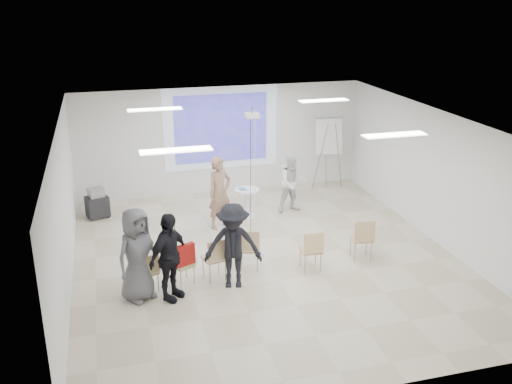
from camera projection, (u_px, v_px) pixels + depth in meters
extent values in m
cube|color=beige|center=(266.00, 261.00, 12.31)|extent=(8.00, 9.00, 0.10)
cube|color=white|center=(267.00, 120.00, 11.26)|extent=(8.00, 9.00, 0.10)
cube|color=silver|center=(221.00, 140.00, 15.92)|extent=(8.00, 0.10, 3.00)
cube|color=silver|center=(61.00, 212.00, 10.78)|extent=(0.10, 9.00, 3.00)
cube|color=silver|center=(439.00, 177.00, 12.79)|extent=(0.10, 9.00, 3.00)
cube|color=silver|center=(221.00, 128.00, 15.74)|extent=(3.20, 0.01, 2.30)
cube|color=#3736BA|center=(221.00, 128.00, 15.73)|extent=(2.60, 0.01, 1.90)
cylinder|color=white|center=(247.00, 216.00, 14.51)|extent=(0.59, 0.59, 0.05)
cylinder|color=white|center=(247.00, 204.00, 14.40)|extent=(0.16, 0.16, 0.67)
cylinder|color=white|center=(247.00, 190.00, 14.27)|extent=(0.81, 0.81, 0.04)
cube|color=white|center=(249.00, 189.00, 14.27)|extent=(0.25, 0.24, 0.01)
cube|color=teal|center=(243.00, 189.00, 14.26)|extent=(0.21, 0.25, 0.02)
imported|color=#9B755F|center=(219.00, 188.00, 13.57)|extent=(0.87, 0.76, 2.01)
imported|color=white|center=(293.00, 180.00, 14.62)|extent=(0.88, 0.72, 1.72)
cube|color=white|center=(224.00, 172.00, 13.73)|extent=(0.09, 0.13, 0.04)
cube|color=white|center=(283.00, 166.00, 14.71)|extent=(0.05, 0.14, 0.04)
cube|color=tan|center=(147.00, 272.00, 10.84)|extent=(0.49, 0.49, 0.04)
cube|color=tan|center=(150.00, 265.00, 10.63)|extent=(0.38, 0.20, 0.36)
cylinder|color=gray|center=(144.00, 287.00, 10.71)|extent=(0.03, 0.03, 0.40)
cylinder|color=gray|center=(158.00, 283.00, 10.88)|extent=(0.03, 0.03, 0.40)
cylinder|color=gray|center=(137.00, 281.00, 10.95)|extent=(0.03, 0.03, 0.40)
cylinder|color=#92959A|center=(151.00, 276.00, 11.12)|extent=(0.03, 0.03, 0.40)
cube|color=tan|center=(183.00, 265.00, 11.13)|extent=(0.49, 0.49, 0.04)
cube|color=tan|center=(187.00, 258.00, 10.92)|extent=(0.37, 0.22, 0.36)
cylinder|color=#94969C|center=(181.00, 280.00, 11.00)|extent=(0.03, 0.03, 0.39)
cylinder|color=gray|center=(194.00, 275.00, 11.18)|extent=(0.03, 0.03, 0.39)
cylinder|color=#979A9F|center=(173.00, 274.00, 11.22)|extent=(0.03, 0.03, 0.39)
cylinder|color=gray|center=(186.00, 269.00, 11.40)|extent=(0.03, 0.03, 0.39)
cube|color=tan|center=(214.00, 258.00, 11.31)|extent=(0.50, 0.50, 0.04)
cube|color=tan|center=(218.00, 251.00, 11.06)|extent=(0.43, 0.18, 0.40)
cylinder|color=gray|center=(210.00, 274.00, 11.17)|extent=(0.03, 0.03, 0.44)
cylinder|color=gray|center=(226.00, 270.00, 11.32)|extent=(0.03, 0.03, 0.44)
cylinder|color=#95989D|center=(203.00, 267.00, 11.45)|extent=(0.03, 0.03, 0.44)
cylinder|color=gray|center=(219.00, 263.00, 11.60)|extent=(0.03, 0.03, 0.44)
cube|color=tan|center=(249.00, 248.00, 11.73)|extent=(0.52, 0.52, 0.04)
cube|color=tan|center=(249.00, 241.00, 11.46)|extent=(0.43, 0.20, 0.40)
cylinder|color=gray|center=(241.00, 262.00, 11.65)|extent=(0.03, 0.03, 0.44)
cylinder|color=gray|center=(258.00, 262.00, 11.65)|extent=(0.03, 0.03, 0.44)
cylinder|color=gray|center=(242.00, 255.00, 11.97)|extent=(0.03, 0.03, 0.44)
cylinder|color=gray|center=(258.00, 255.00, 11.97)|extent=(0.03, 0.03, 0.44)
cube|color=tan|center=(311.00, 250.00, 11.67)|extent=(0.43, 0.43, 0.04)
cube|color=tan|center=(314.00, 243.00, 11.41)|extent=(0.42, 0.10, 0.40)
cylinder|color=gray|center=(305.00, 264.00, 11.56)|extent=(0.02, 0.02, 0.43)
cylinder|color=gray|center=(321.00, 263.00, 11.63)|extent=(0.02, 0.02, 0.43)
cylinder|color=gray|center=(300.00, 257.00, 11.87)|extent=(0.02, 0.02, 0.43)
cylinder|color=gray|center=(316.00, 256.00, 11.94)|extent=(0.02, 0.02, 0.43)
cube|color=tan|center=(361.00, 238.00, 12.15)|extent=(0.50, 0.50, 0.04)
cube|color=tan|center=(365.00, 231.00, 11.87)|extent=(0.44, 0.16, 0.42)
cylinder|color=gray|center=(355.00, 253.00, 12.05)|extent=(0.03, 0.03, 0.46)
cylinder|color=gray|center=(371.00, 252.00, 12.08)|extent=(0.03, 0.03, 0.46)
cylinder|color=gray|center=(351.00, 245.00, 12.38)|extent=(0.03, 0.03, 0.46)
cylinder|color=gray|center=(366.00, 245.00, 12.41)|extent=(0.03, 0.03, 0.46)
cube|color=#A61714|center=(184.00, 255.00, 10.82)|extent=(0.44, 0.27, 0.42)
imported|color=black|center=(214.00, 256.00, 11.31)|extent=(0.37, 0.31, 0.03)
imported|color=black|center=(169.00, 251.00, 10.39)|extent=(1.30, 1.28, 1.96)
imported|color=black|center=(233.00, 240.00, 10.85)|extent=(1.39, 0.97, 1.94)
imported|color=#5D5C61|center=(137.00, 249.00, 10.40)|extent=(1.18, 1.09, 2.02)
cylinder|color=gray|center=(320.00, 157.00, 16.13)|extent=(0.35, 0.27, 1.94)
cylinder|color=gray|center=(339.00, 156.00, 16.22)|extent=(0.39, 0.20, 1.94)
cylinder|color=gray|center=(326.00, 153.00, 16.50)|extent=(0.07, 0.44, 1.93)
cube|color=white|center=(329.00, 135.00, 16.09)|extent=(0.78, 0.30, 1.08)
cube|color=#94979D|center=(329.00, 117.00, 15.97)|extent=(0.79, 0.14, 0.07)
cube|color=black|center=(97.00, 206.00, 14.40)|extent=(0.63, 0.56, 0.53)
cube|color=gray|center=(96.00, 192.00, 14.28)|extent=(0.45, 0.41, 0.23)
cylinder|color=black|center=(92.00, 220.00, 14.26)|extent=(0.08, 0.08, 0.06)
cylinder|color=black|center=(109.00, 216.00, 14.48)|extent=(0.08, 0.08, 0.06)
cylinder|color=black|center=(88.00, 216.00, 14.51)|extent=(0.08, 0.08, 0.06)
cylinder|color=black|center=(104.00, 213.00, 14.73)|extent=(0.08, 0.08, 0.06)
cube|color=white|center=(252.00, 115.00, 12.73)|extent=(0.30, 0.25, 0.10)
cylinder|color=gray|center=(252.00, 110.00, 12.69)|extent=(0.04, 0.04, 0.14)
cylinder|color=black|center=(251.00, 178.00, 13.12)|extent=(0.01, 0.01, 2.77)
cylinder|color=white|center=(255.00, 177.00, 13.13)|extent=(0.01, 0.01, 2.77)
cube|color=white|center=(155.00, 109.00, 12.61)|extent=(1.20, 0.30, 0.02)
cube|color=white|center=(324.00, 100.00, 13.60)|extent=(1.20, 0.30, 0.02)
cube|color=white|center=(176.00, 150.00, 9.43)|extent=(1.20, 0.30, 0.02)
cube|color=white|center=(394.00, 135.00, 10.42)|extent=(1.20, 0.30, 0.02)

